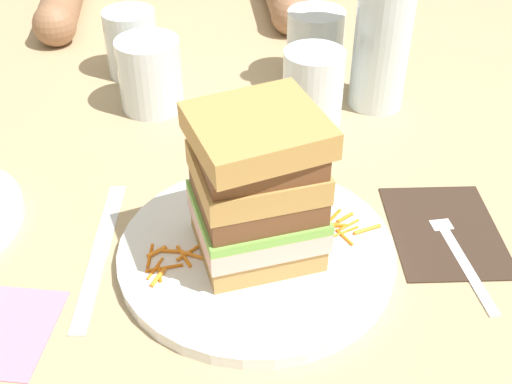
# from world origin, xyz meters

# --- Properties ---
(ground_plane) EXTENTS (3.00, 3.00, 0.00)m
(ground_plane) POSITION_xyz_m (0.00, 0.00, 0.00)
(ground_plane) COLOR tan
(main_plate) EXTENTS (0.25, 0.25, 0.01)m
(main_plate) POSITION_xyz_m (0.00, -0.01, 0.01)
(main_plate) COLOR white
(main_plate) RESTS_ON ground_plane
(sandwich) EXTENTS (0.12, 0.12, 0.14)m
(sandwich) POSITION_xyz_m (0.00, -0.01, 0.08)
(sandwich) COLOR tan
(sandwich) RESTS_ON main_plate
(carrot_shred_0) EXTENTS (0.03, 0.01, 0.00)m
(carrot_shred_0) POSITION_xyz_m (-0.08, -0.03, 0.01)
(carrot_shred_0) COLOR orange
(carrot_shred_0) RESTS_ON main_plate
(carrot_shred_1) EXTENTS (0.02, 0.01, 0.00)m
(carrot_shred_1) POSITION_xyz_m (-0.06, -0.02, 0.01)
(carrot_shred_1) COLOR orange
(carrot_shred_1) RESTS_ON main_plate
(carrot_shred_2) EXTENTS (0.00, 0.02, 0.00)m
(carrot_shred_2) POSITION_xyz_m (-0.09, -0.04, 0.01)
(carrot_shred_2) COLOR orange
(carrot_shred_2) RESTS_ON main_plate
(carrot_shred_3) EXTENTS (0.02, 0.01, 0.00)m
(carrot_shred_3) POSITION_xyz_m (-0.09, -0.01, 0.01)
(carrot_shred_3) COLOR orange
(carrot_shred_3) RESTS_ON main_plate
(carrot_shred_4) EXTENTS (0.01, 0.03, 0.00)m
(carrot_shred_4) POSITION_xyz_m (-0.07, -0.02, 0.01)
(carrot_shred_4) COLOR orange
(carrot_shred_4) RESTS_ON main_plate
(carrot_shred_5) EXTENTS (0.03, 0.02, 0.00)m
(carrot_shred_5) POSITION_xyz_m (-0.06, -0.01, 0.01)
(carrot_shred_5) COLOR orange
(carrot_shred_5) RESTS_ON main_plate
(carrot_shred_6) EXTENTS (0.01, 0.03, 0.00)m
(carrot_shred_6) POSITION_xyz_m (-0.10, -0.01, 0.01)
(carrot_shred_6) COLOR orange
(carrot_shred_6) RESTS_ON main_plate
(carrot_shred_7) EXTENTS (0.02, 0.01, 0.00)m
(carrot_shred_7) POSITION_xyz_m (-0.08, -0.01, 0.01)
(carrot_shred_7) COLOR orange
(carrot_shred_7) RESTS_ON main_plate
(carrot_shred_8) EXTENTS (0.01, 0.03, 0.00)m
(carrot_shred_8) POSITION_xyz_m (-0.09, -0.03, 0.01)
(carrot_shred_8) COLOR orange
(carrot_shred_8) RESTS_ON main_plate
(carrot_shred_9) EXTENTS (0.01, 0.02, 0.00)m
(carrot_shred_9) POSITION_xyz_m (-0.09, -0.04, 0.01)
(carrot_shred_9) COLOR orange
(carrot_shred_9) RESTS_ON main_plate
(carrot_shred_10) EXTENTS (0.02, 0.02, 0.00)m
(carrot_shred_10) POSITION_xyz_m (0.08, 0.02, 0.01)
(carrot_shred_10) COLOR orange
(carrot_shred_10) RESTS_ON main_plate
(carrot_shred_11) EXTENTS (0.03, 0.01, 0.00)m
(carrot_shred_11) POSITION_xyz_m (0.07, 0.01, 0.01)
(carrot_shred_11) COLOR orange
(carrot_shred_11) RESTS_ON main_plate
(carrot_shred_12) EXTENTS (0.02, 0.01, 0.00)m
(carrot_shred_12) POSITION_xyz_m (0.09, 0.01, 0.01)
(carrot_shred_12) COLOR orange
(carrot_shred_12) RESTS_ON main_plate
(carrot_shred_13) EXTENTS (0.03, 0.01, 0.00)m
(carrot_shred_13) POSITION_xyz_m (0.11, -0.00, 0.01)
(carrot_shred_13) COLOR orange
(carrot_shred_13) RESTS_ON main_plate
(carrot_shred_14) EXTENTS (0.01, 0.03, 0.00)m
(carrot_shred_14) POSITION_xyz_m (0.07, -0.01, 0.01)
(carrot_shred_14) COLOR orange
(carrot_shred_14) RESTS_ON main_plate
(carrot_shred_15) EXTENTS (0.02, 0.01, 0.00)m
(carrot_shred_15) POSITION_xyz_m (0.09, 0.02, 0.01)
(carrot_shred_15) COLOR orange
(carrot_shred_15) RESTS_ON main_plate
(carrot_shred_16) EXTENTS (0.01, 0.02, 0.00)m
(carrot_shred_16) POSITION_xyz_m (0.08, -0.01, 0.01)
(carrot_shred_16) COLOR orange
(carrot_shred_16) RESTS_ON main_plate
(carrot_shred_17) EXTENTS (0.03, 0.00, 0.00)m
(carrot_shred_17) POSITION_xyz_m (0.07, 0.01, 0.01)
(carrot_shred_17) COLOR orange
(carrot_shred_17) RESTS_ON main_plate
(carrot_shred_18) EXTENTS (0.03, 0.01, 0.00)m
(carrot_shred_18) POSITION_xyz_m (0.09, -0.00, 0.01)
(carrot_shred_18) COLOR orange
(carrot_shred_18) RESTS_ON main_plate
(napkin_dark) EXTENTS (0.11, 0.14, 0.00)m
(napkin_dark) POSITION_xyz_m (0.19, 0.01, 0.00)
(napkin_dark) COLOR #38281E
(napkin_dark) RESTS_ON ground_plane
(fork) EXTENTS (0.02, 0.17, 0.00)m
(fork) POSITION_xyz_m (0.19, -0.02, 0.00)
(fork) COLOR silver
(fork) RESTS_ON napkin_dark
(knife) EXTENTS (0.04, 0.20, 0.00)m
(knife) POSITION_xyz_m (-0.14, 0.01, 0.00)
(knife) COLOR silver
(knife) RESTS_ON ground_plane
(juice_glass) EXTENTS (0.07, 0.07, 0.09)m
(juice_glass) POSITION_xyz_m (0.09, 0.22, 0.04)
(juice_glass) COLOR white
(juice_glass) RESTS_ON ground_plane
(water_bottle) EXTENTS (0.07, 0.07, 0.28)m
(water_bottle) POSITION_xyz_m (0.18, 0.25, 0.13)
(water_bottle) COLOR silver
(water_bottle) RESTS_ON ground_plane
(empty_tumbler_0) EXTENTS (0.08, 0.08, 0.09)m
(empty_tumbler_0) POSITION_xyz_m (-0.10, 0.28, 0.04)
(empty_tumbler_0) COLOR silver
(empty_tumbler_0) RESTS_ON ground_plane
(empty_tumbler_1) EXTENTS (0.07, 0.07, 0.09)m
(empty_tumbler_1) POSITION_xyz_m (-0.12, 0.37, 0.04)
(empty_tumbler_1) COLOR silver
(empty_tumbler_1) RESTS_ON ground_plane
(empty_tumbler_2) EXTENTS (0.08, 0.08, 0.09)m
(empty_tumbler_2) POSITION_xyz_m (0.12, 0.33, 0.05)
(empty_tumbler_2) COLOR silver
(empty_tumbler_2) RESTS_ON ground_plane
(napkin_pink) EXTENTS (0.09, 0.11, 0.00)m
(napkin_pink) POSITION_xyz_m (-0.21, -0.08, 0.00)
(napkin_pink) COLOR pink
(napkin_pink) RESTS_ON ground_plane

